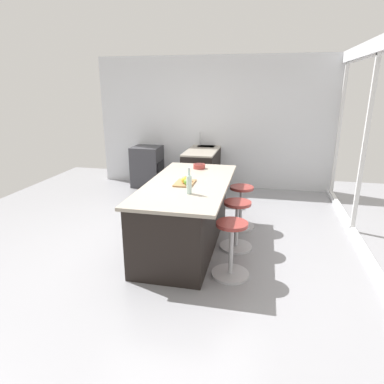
% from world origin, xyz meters
% --- Properties ---
extents(ground_plane, '(7.79, 7.79, 0.00)m').
position_xyz_m(ground_plane, '(0.00, 0.00, 0.00)').
color(ground_plane, gray).
extents(interior_partition_left, '(0.12, 4.99, 2.72)m').
position_xyz_m(interior_partition_left, '(-3.00, 0.00, 1.36)').
color(interior_partition_left, silver).
rests_on(interior_partition_left, ground_plane).
extents(sink_cabinet, '(1.86, 0.60, 1.18)m').
position_xyz_m(sink_cabinet, '(-2.65, -0.10, 0.46)').
color(sink_cabinet, black).
rests_on(sink_cabinet, ground_plane).
extents(oven_range, '(0.60, 0.61, 0.87)m').
position_xyz_m(oven_range, '(-2.65, -1.37, 0.43)').
color(oven_range, '#38383D').
rests_on(oven_range, ground_plane).
extents(kitchen_island, '(2.27, 1.07, 0.89)m').
position_xyz_m(kitchen_island, '(0.00, 0.11, 0.45)').
color(kitchen_island, black).
rests_on(kitchen_island, ground_plane).
extents(stool_by_window, '(0.44, 0.44, 0.66)m').
position_xyz_m(stool_by_window, '(-0.72, 0.82, 0.31)').
color(stool_by_window, '#B7B7BC').
rests_on(stool_by_window, ground_plane).
extents(stool_middle, '(0.44, 0.44, 0.66)m').
position_xyz_m(stool_middle, '(0.00, 0.82, 0.31)').
color(stool_middle, '#B7B7BC').
rests_on(stool_middle, ground_plane).
extents(stool_near_camera, '(0.44, 0.44, 0.66)m').
position_xyz_m(stool_near_camera, '(0.72, 0.82, 0.31)').
color(stool_near_camera, '#B7B7BC').
rests_on(stool_near_camera, ground_plane).
extents(cutting_board, '(0.36, 0.24, 0.02)m').
position_xyz_m(cutting_board, '(0.09, 0.13, 0.90)').
color(cutting_board, olive).
rests_on(cutting_board, kitchen_island).
extents(apple_yellow, '(0.09, 0.09, 0.09)m').
position_xyz_m(apple_yellow, '(0.13, 0.14, 0.95)').
color(apple_yellow, gold).
rests_on(apple_yellow, cutting_board).
extents(apple_green, '(0.07, 0.07, 0.07)m').
position_xyz_m(apple_green, '(0.20, 0.18, 0.95)').
color(apple_green, '#609E2D').
rests_on(apple_green, cutting_board).
extents(apple_red, '(0.08, 0.08, 0.08)m').
position_xyz_m(apple_red, '(0.03, 0.16, 0.95)').
color(apple_red, red).
rests_on(apple_red, cutting_board).
extents(water_bottle, '(0.06, 0.06, 0.31)m').
position_xyz_m(water_bottle, '(0.49, 0.28, 1.01)').
color(water_bottle, silver).
rests_on(water_bottle, kitchen_island).
extents(fruit_bowl, '(0.18, 0.18, 0.07)m').
position_xyz_m(fruit_bowl, '(-0.80, 0.15, 0.93)').
color(fruit_bowl, '#993833').
rests_on(fruit_bowl, kitchen_island).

